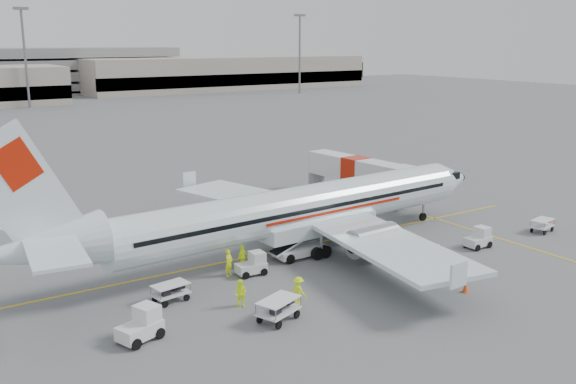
# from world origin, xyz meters

# --- Properties ---
(ground) EXTENTS (360.00, 360.00, 0.00)m
(ground) POSITION_xyz_m (0.00, 0.00, 0.00)
(ground) COLOR #56595B
(stripe_lead) EXTENTS (44.00, 0.20, 0.01)m
(stripe_lead) POSITION_xyz_m (0.00, 0.00, 0.01)
(stripe_lead) COLOR yellow
(stripe_lead) RESTS_ON ground
(stripe_cross) EXTENTS (0.20, 20.00, 0.01)m
(stripe_cross) POSITION_xyz_m (14.00, -8.00, 0.01)
(stripe_cross) COLOR yellow
(stripe_cross) RESTS_ON ground
(terminal_east) EXTENTS (90.00, 26.00, 10.00)m
(terminal_east) POSITION_xyz_m (70.00, 145.00, 5.00)
(terminal_east) COLOR gray
(terminal_east) RESTS_ON ground
(parking_garage) EXTENTS (62.00, 24.00, 14.00)m
(parking_garage) POSITION_xyz_m (25.00, 160.00, 7.00)
(parking_garage) COLOR slate
(parking_garage) RESTS_ON ground
(mast_center) EXTENTS (3.20, 1.20, 22.00)m
(mast_center) POSITION_xyz_m (5.00, 118.00, 11.00)
(mast_center) COLOR slate
(mast_center) RESTS_ON ground
(mast_east) EXTENTS (3.20, 1.20, 22.00)m
(mast_east) POSITION_xyz_m (80.00, 118.00, 11.00)
(mast_east) COLOR slate
(mast_east) RESTS_ON ground
(aircraft) EXTENTS (41.28, 33.31, 10.87)m
(aircraft) POSITION_xyz_m (-0.65, -0.76, 5.43)
(aircraft) COLOR white
(aircraft) RESTS_ON ground
(jet_bridge) EXTENTS (4.24, 15.73, 4.08)m
(jet_bridge) POSITION_xyz_m (12.81, 9.49, 2.04)
(jet_bridge) COLOR silver
(jet_bridge) RESTS_ON ground
(belt_loader) EXTENTS (5.14, 2.00, 2.77)m
(belt_loader) POSITION_xyz_m (-1.58, -2.00, 1.38)
(belt_loader) COLOR silver
(belt_loader) RESTS_ON ground
(tug_fore) EXTENTS (2.01, 1.18, 1.54)m
(tug_fore) POSITION_xyz_m (10.77, -7.52, 0.77)
(tug_fore) COLOR silver
(tug_fore) RESTS_ON ground
(tug_mid) EXTENTS (2.03, 1.25, 1.52)m
(tug_mid) POSITION_xyz_m (-6.30, -3.17, 0.76)
(tug_mid) COLOR silver
(tug_mid) RESTS_ON ground
(tug_aft) EXTENTS (2.60, 2.00, 1.77)m
(tug_aft) POSITION_xyz_m (-15.92, -8.30, 0.89)
(tug_aft) COLOR silver
(tug_aft) RESTS_ON ground
(cart_loaded_a) EXTENTS (2.83, 2.26, 1.29)m
(cart_loaded_a) POSITION_xyz_m (-8.62, -10.20, 0.64)
(cart_loaded_a) COLOR silver
(cart_loaded_a) RESTS_ON ground
(cart_loaded_b) EXTENTS (2.29, 1.56, 1.11)m
(cart_loaded_b) POSITION_xyz_m (-12.54, -4.41, 0.56)
(cart_loaded_b) COLOR silver
(cart_loaded_b) RESTS_ON ground
(cart_empty_a) EXTENTS (2.56, 2.31, 1.15)m
(cart_empty_a) POSITION_xyz_m (5.06, -7.93, 0.58)
(cart_empty_a) COLOR silver
(cart_empty_a) RESTS_ON ground
(cart_empty_b) EXTENTS (2.25, 1.61, 1.07)m
(cart_empty_b) POSITION_xyz_m (18.34, -7.65, 0.53)
(cart_empty_b) COLOR silver
(cart_empty_b) RESTS_ON ground
(cone_nose) EXTENTS (0.42, 0.42, 0.69)m
(cone_nose) POSITION_xyz_m (20.86, -6.54, 0.34)
(cone_nose) COLOR #FD4F17
(cone_nose) RESTS_ON ground
(cone_port) EXTENTS (0.39, 0.39, 0.64)m
(cone_port) POSITION_xyz_m (1.75, 18.96, 0.32)
(cone_port) COLOR #FD4F17
(cone_port) RESTS_ON ground
(cone_stbd) EXTENTS (0.40, 0.40, 0.65)m
(cone_stbd) POSITION_xyz_m (3.28, -13.02, 0.33)
(cone_stbd) COLOR #FD4F17
(cone_stbd) RESTS_ON ground
(crew_a) EXTENTS (0.78, 0.69, 1.79)m
(crew_a) POSITION_xyz_m (-7.60, -2.48, 0.90)
(crew_a) COLOR #C0DF11
(crew_a) RESTS_ON ground
(crew_b) EXTENTS (0.93, 1.01, 1.66)m
(crew_b) POSITION_xyz_m (-9.45, -7.40, 0.83)
(crew_b) COLOR #C0DF11
(crew_b) RESTS_ON ground
(crew_c) EXTENTS (0.89, 1.24, 1.72)m
(crew_c) POSITION_xyz_m (-6.46, -8.97, 0.86)
(crew_c) COLOR #C0DF11
(crew_c) RESTS_ON ground
(crew_d) EXTENTS (1.03, 0.77, 1.63)m
(crew_d) POSITION_xyz_m (-6.16, -1.73, 0.81)
(crew_d) COLOR #C0DF11
(crew_d) RESTS_ON ground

